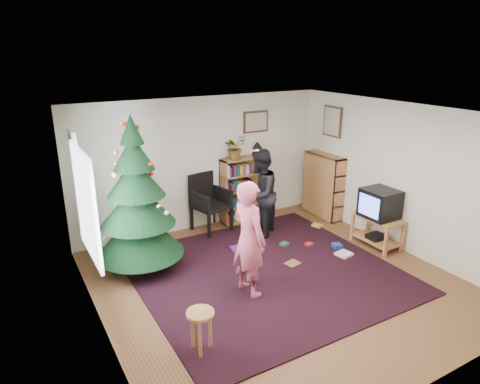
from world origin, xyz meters
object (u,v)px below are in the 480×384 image
picture_right (333,121)px  person_by_chair (260,194)px  picture_back (256,122)px  bookshelf_right (323,185)px  person_standing (249,239)px  tv_stand (377,229)px  table_lamp (257,146)px  potted_plant (235,147)px  stool (201,321)px  bookshelf_back (244,189)px  crt_tv (380,203)px  armchair (208,199)px  christmas_tree (138,208)px

picture_right → person_by_chair: (-1.82, -0.24, -1.13)m
picture_back → bookshelf_right: bearing=-31.6°
bookshelf_right → person_standing: person_standing is taller
tv_stand → person_standing: (-2.73, -0.18, 0.51)m
table_lamp → picture_right: bearing=-23.3°
bookshelf_right → potted_plant: size_ratio=2.82×
person_standing → table_lamp: person_standing is taller
picture_back → stool: size_ratio=1.03×
picture_right → bookshelf_back: bearing=160.5°
crt_tv → potted_plant: 2.82m
armchair → person_standing: (-0.52, -2.36, 0.24)m
stool → person_standing: size_ratio=0.32×
bookshelf_back → bookshelf_right: same height
bookshelf_right → potted_plant: (-1.73, 0.60, 0.87)m
christmas_tree → person_by_chair: (2.26, 0.10, -0.20)m
table_lamp → stool: bearing=-130.6°
bookshelf_back → stool: bookshelf_back is taller
christmas_tree → stool: (-0.02, -2.27, -0.60)m
person_standing → potted_plant: potted_plant is taller
tv_stand → table_lamp: 2.73m
armchair → table_lamp: (1.10, 0.02, 0.90)m
christmas_tree → picture_back: bearing=21.1°
bookshelf_back → potted_plant: size_ratio=2.82×
christmas_tree → armchair: size_ratio=2.24×
picture_right → christmas_tree: bearing=-175.3°
stool → table_lamp: table_lamp is taller
person_by_chair → bookshelf_back: bearing=-140.0°
armchair → table_lamp: size_ratio=3.75×
bookshelf_right → tv_stand: bearing=175.7°
christmas_tree → crt_tv: (3.83, -1.27, -0.22)m
crt_tv → stool: (-3.85, -1.00, -0.38)m
bookshelf_right → stool: size_ratio=2.43×
christmas_tree → picture_right: bearing=4.7°
person_standing → potted_plant: bearing=-34.1°
picture_right → christmas_tree: 4.20m
stool → person_by_chair: size_ratio=0.32×
tv_stand → armchair: armchair is taller
picture_back → picture_right: bearing=-28.7°
picture_back → person_by_chair: picture_back is taller
crt_tv → picture_right: bearing=80.9°
picture_back → person_standing: 3.21m
picture_back → bookshelf_right: picture_back is taller
bookshelf_right → tv_stand: bookshelf_right is taller
christmas_tree → crt_tv: christmas_tree is taller
table_lamp → potted_plant: bearing=180.0°
picture_right → bookshelf_right: bearing=-177.5°
picture_right → potted_plant: 2.00m
tv_stand → person_by_chair: person_by_chair is taller
bookshelf_right → person_standing: bearing=122.0°
table_lamp → bookshelf_right: bearing=-25.8°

